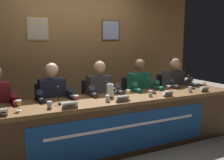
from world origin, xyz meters
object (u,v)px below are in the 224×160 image
Objects in this scene: panelist_far_right at (176,87)px; water_cup_left at (50,105)px; nameplate_far_right at (205,89)px; water_pitcher_central at (110,91)px; microphone_left at (60,98)px; panelist_right at (142,90)px; chair_far_right at (168,100)px; water_cup_far_right at (190,90)px; microphone_far_right at (192,84)px; water_cup_right at (150,94)px; microphone_center at (109,92)px; conference_table at (116,116)px; juice_glass_left at (76,98)px; panelist_left at (54,99)px; nameplate_right at (168,94)px; nameplate_left at (70,105)px; chair_center at (96,109)px; juice_glass_right at (169,88)px; water_cup_center at (108,99)px; juice_glass_center at (128,93)px; juice_glass_far_right at (205,84)px; microphone_right at (153,88)px; chair_left at (51,115)px; nameplate_center at (122,98)px; chair_right at (135,104)px; juice_glass_far_left at (19,103)px; panelist_center at (101,94)px; nameplate_far_left at (0,113)px.

water_cup_left is at bearing -166.90° from panelist_far_right.
water_pitcher_central reaches higher than nameplate_far_right.
panelist_right is (1.48, 0.38, -0.10)m from microphone_left.
panelist_right is 0.81m from chair_far_right.
microphone_far_right is (0.23, 0.21, 0.04)m from water_cup_far_right.
water_cup_right is at bearing -6.49° from microphone_left.
microphone_center is at bearing 179.88° from microphone_far_right.
conference_table is 18.34× the size of microphone_center.
microphone_center is at bearing 19.86° from juice_glass_left.
microphone_left is (-0.01, -0.38, 0.10)m from panelist_left.
water_cup_left is 0.07× the size of panelist_right.
nameplate_far_right is at bearing 1.38° from nameplate_right.
conference_table is 20.71× the size of nameplate_left.
chair_center is 0.66m from microphone_center.
water_cup_far_right reaches higher than nameplate_left.
juice_glass_right is at bearing -1.04° from conference_table.
microphone_center is at bearing 58.90° from water_cup_center.
nameplate_left is 1.54× the size of juice_glass_center.
panelist_far_right reaches higher than juice_glass_far_right.
microphone_left is 0.17× the size of panelist_right.
juice_glass_far_right reaches higher than nameplate_right.
juice_glass_right is at bearing -4.00° from microphone_left.
juice_glass_left reaches higher than water_cup_left.
panelist_left is at bearing 166.00° from microphone_right.
chair_left is 5.86× the size of nameplate_right.
panelist_left is 0.40m from microphone_left.
nameplate_center is at bearing -138.62° from panelist_right.
microphone_far_right is (1.53, -0.00, 0.00)m from microphone_center.
juice_glass_far_right is (2.35, -0.71, 0.39)m from chair_left.
juice_glass_center is 1.00m from chair_right.
juice_glass_center is at bearing -172.21° from microphone_far_right.
juice_glass_center is 0.10× the size of panelist_right.
microphone_left is at bearing 45.33° from water_cup_left.
microphone_center is at bearing 159.04° from nameplate_right.
microphone_right is at bearing 4.12° from juice_glass_far_left.
microphone_center is at bearing 103.06° from conference_table.
water_cup_left is (-0.21, 0.10, -0.00)m from nameplate_left.
juice_glass_far_left is 2.75m from microphone_far_right.
panelist_left is at bearing 180.00° from panelist_right.
juice_glass_right is (1.63, -0.11, 0.01)m from microphone_left.
microphone_center is (0.72, 0.04, 0.00)m from microphone_left.
panelist_center reaches higher than microphone_right.
water_cup_left is (0.54, 0.08, -0.00)m from nameplate_far_left.
microphone_left is 0.17× the size of panelist_far_right.
microphone_right is at bearing -1.07° from water_pitcher_central.
juice_glass_right is at bearing 167.91° from nameplate_far_right.
microphone_left is 1.29m from water_cup_right.
juice_glass_far_right reaches higher than conference_table.
nameplate_center is 0.29m from water_pitcher_central.
nameplate_center is (0.02, -0.63, 0.06)m from panelist_center.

